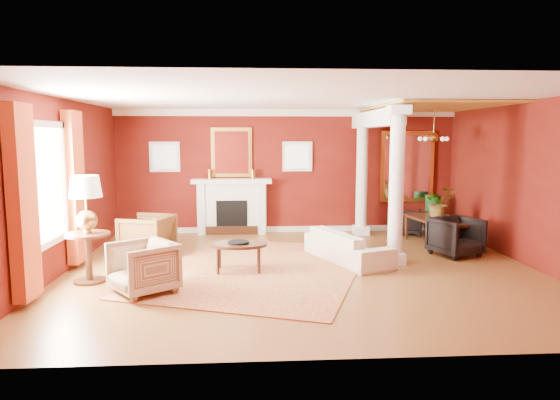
{
  "coord_description": "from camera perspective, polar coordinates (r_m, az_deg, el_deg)",
  "views": [
    {
      "loc": [
        -0.9,
        -8.31,
        2.26
      ],
      "look_at": [
        -0.35,
        0.43,
        1.15
      ],
      "focal_mm": 32.0,
      "sensor_mm": 36.0,
      "label": 1
    }
  ],
  "objects": [
    {
      "name": "overmantel_mirror",
      "position": [
        11.77,
        -5.56,
        5.44
      ],
      "size": [
        0.95,
        0.07,
        1.15
      ],
      "color": "gold",
      "rests_on": "fireplace"
    },
    {
      "name": "coffee_table",
      "position": [
        8.43,
        -4.75,
        -5.26
      ],
      "size": [
        0.96,
        0.96,
        0.49
      ],
      "rotation": [
        0.0,
        0.0,
        -0.11
      ],
      "color": "black",
      "rests_on": "ground"
    },
    {
      "name": "sofa",
      "position": [
        9.2,
        7.76,
        -4.63
      ],
      "size": [
        1.25,
        2.01,
        0.76
      ],
      "primitive_type": "imported",
      "rotation": [
        0.0,
        0.0,
        1.95
      ],
      "color": "#EFE8C9",
      "rests_on": "ground"
    },
    {
      "name": "dining_chair_far",
      "position": [
        11.99,
        14.37,
        -2.29
      ],
      "size": [
        0.78,
        0.76,
        0.65
      ],
      "primitive_type": "imported",
      "rotation": [
        0.0,
        0.0,
        2.83
      ],
      "color": "black",
      "rests_on": "ground"
    },
    {
      "name": "chandelier",
      "position": [
        10.8,
        17.14,
        6.85
      ],
      "size": [
        0.6,
        0.62,
        0.75
      ],
      "color": "#AC7F36",
      "rests_on": "room_shell"
    },
    {
      "name": "flank_window_right",
      "position": [
        11.84,
        1.99,
        5.0
      ],
      "size": [
        0.7,
        0.07,
        0.7
      ],
      "color": "white",
      "rests_on": "room_shell"
    },
    {
      "name": "armchair_leopard",
      "position": [
        9.87,
        -14.97,
        -3.68
      ],
      "size": [
        1.01,
        1.04,
        0.87
      ],
      "primitive_type": "imported",
      "rotation": [
        0.0,
        0.0,
        -1.88
      ],
      "color": "black",
      "rests_on": "ground"
    },
    {
      "name": "crown_trim",
      "position": [
        11.81,
        0.79,
        9.94
      ],
      "size": [
        8.0,
        0.08,
        0.16
      ],
      "primitive_type": "cube",
      "color": "white",
      "rests_on": "room_shell"
    },
    {
      "name": "dining_mirror",
      "position": [
        12.38,
        14.32,
        3.72
      ],
      "size": [
        1.3,
        0.07,
        1.7
      ],
      "color": "gold",
      "rests_on": "room_shell"
    },
    {
      "name": "column_front",
      "position": [
        9.03,
        13.17,
        1.74
      ],
      "size": [
        0.36,
        0.36,
        2.8
      ],
      "color": "white",
      "rests_on": "ground"
    },
    {
      "name": "side_table",
      "position": [
        8.23,
        -21.25,
        -1.02
      ],
      "size": [
        0.67,
        0.67,
        1.67
      ],
      "rotation": [
        0.0,
        0.0,
        0.32
      ],
      "color": "black",
      "rests_on": "ground"
    },
    {
      "name": "base_trim",
      "position": [
        12.0,
        0.77,
        -3.33
      ],
      "size": [
        8.0,
        0.08,
        0.12
      ],
      "primitive_type": "cube",
      "color": "white",
      "rests_on": "ground"
    },
    {
      "name": "left_window",
      "position": [
        8.31,
        -24.69,
        0.79
      ],
      "size": [
        0.21,
        2.55,
        2.6
      ],
      "color": "white",
      "rests_on": "room_shell"
    },
    {
      "name": "ground",
      "position": [
        8.65,
        2.53,
        -7.92
      ],
      "size": [
        8.0,
        8.0,
        0.0
      ],
      "primitive_type": "plane",
      "color": "brown",
      "rests_on": "ground"
    },
    {
      "name": "rug",
      "position": [
        8.65,
        -2.31,
        -7.86
      ],
      "size": [
        4.54,
        5.2,
        0.02
      ],
      "primitive_type": "cube",
      "rotation": [
        0.0,
        0.0,
        -0.34
      ],
      "color": "maroon",
      "rests_on": "ground"
    },
    {
      "name": "dining_chair_near",
      "position": [
        10.08,
        19.47,
        -3.78
      ],
      "size": [
        1.02,
        0.99,
        0.82
      ],
      "primitive_type": "imported",
      "rotation": [
        0.0,
        0.0,
        0.39
      ],
      "color": "black",
      "rests_on": "ground"
    },
    {
      "name": "header_beam",
      "position": [
        10.54,
        10.83,
        9.06
      ],
      "size": [
        0.3,
        3.2,
        0.32
      ],
      "primitive_type": "cube",
      "color": "white",
      "rests_on": "column_front"
    },
    {
      "name": "fireplace",
      "position": [
        11.74,
        -5.51,
        -0.71
      ],
      "size": [
        1.85,
        0.42,
        1.29
      ],
      "color": "white",
      "rests_on": "ground"
    },
    {
      "name": "room_shell",
      "position": [
        8.36,
        2.61,
        5.56
      ],
      "size": [
        8.04,
        7.04,
        2.92
      ],
      "color": "#62150D",
      "rests_on": "ground"
    },
    {
      "name": "dining_table",
      "position": [
        10.92,
        18.03,
        -2.62
      ],
      "size": [
        0.87,
        1.73,
        0.92
      ],
      "primitive_type": "imported",
      "rotation": [
        0.0,
        0.0,
        1.75
      ],
      "color": "black",
      "rests_on": "ground"
    },
    {
      "name": "potted_plant",
      "position": [
        10.83,
        17.76,
        1.1
      ],
      "size": [
        0.69,
        0.74,
        0.5
      ],
      "primitive_type": "imported",
      "rotation": [
        0.0,
        0.0,
        0.2
      ],
      "color": "#26591E",
      "rests_on": "dining_table"
    },
    {
      "name": "armchair_stripe",
      "position": [
        7.54,
        -15.39,
        -7.18
      ],
      "size": [
        1.09,
        1.1,
        0.83
      ],
      "primitive_type": "imported",
      "rotation": [
        0.0,
        0.0,
        -0.92
      ],
      "color": "tan",
      "rests_on": "ground"
    },
    {
      "name": "coffee_book",
      "position": [
        8.43,
        -4.8,
        -4.13
      ],
      "size": [
        0.17,
        0.05,
        0.24
      ],
      "primitive_type": "imported",
      "rotation": [
        0.0,
        0.0,
        0.21
      ],
      "color": "black",
      "rests_on": "coffee_table"
    },
    {
      "name": "column_back",
      "position": [
        11.63,
        9.35,
        3.03
      ],
      "size": [
        0.36,
        0.36,
        2.8
      ],
      "color": "white",
      "rests_on": "ground"
    },
    {
      "name": "green_urn",
      "position": [
        12.24,
        17.02,
        -2.01
      ],
      "size": [
        0.39,
        0.39,
        0.92
      ],
      "color": "#14401F",
      "rests_on": "ground"
    },
    {
      "name": "flank_window_left",
      "position": [
        11.94,
        -13.04,
        4.83
      ],
      "size": [
        0.7,
        0.07,
        0.7
      ],
      "color": "white",
      "rests_on": "room_shell"
    },
    {
      "name": "amber_ceiling",
      "position": [
        10.75,
        17.11,
        10.17
      ],
      "size": [
        2.3,
        3.4,
        0.04
      ],
      "primitive_type": "cube",
      "color": "gold",
      "rests_on": "room_shell"
    }
  ]
}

